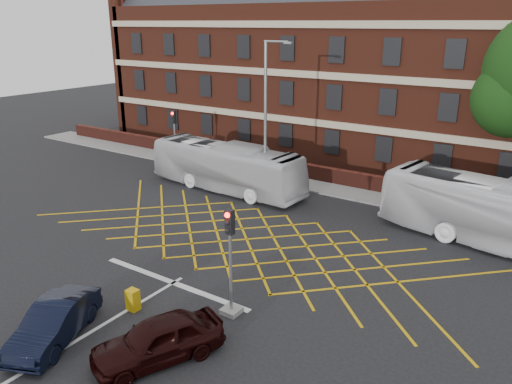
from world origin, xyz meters
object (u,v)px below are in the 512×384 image
Objects in this scene: car_maroon at (158,340)px; traffic_light_near at (231,272)px; traffic_light_far at (175,143)px; bus_right at (507,216)px; bus_left at (226,167)px; street_lamp at (266,146)px; direction_signs at (184,147)px; utility_cabinet at (133,300)px; car_navy at (54,322)px.

traffic_light_near is (0.34, 3.58, 1.02)m from car_maroon.
traffic_light_near is 21.54m from traffic_light_far.
bus_right is 2.89× the size of traffic_light_far.
street_lamp is at bearing -82.51° from bus_left.
bus_right is 2.81× the size of car_maroon.
bus_right reaches higher than direction_signs.
car_maroon is at bearing -48.70° from traffic_light_far.
utility_cabinet is (12.76, -16.29, -1.33)m from traffic_light_far.
traffic_light_near is at bearing 109.46° from car_maroon.
car_maroon is 5.08× the size of utility_cabinet.
street_lamp is (-2.12, 16.90, 2.68)m from car_navy.
car_maroon is 3.41m from utility_cabinet.
traffic_light_far reaches higher than direction_signs.
traffic_light_far is 10.22m from street_lamp.
car_maroon is (-8.00, -15.83, -0.97)m from bus_right.
traffic_light_near is at bearing -138.63° from bus_left.
street_lamp is 10.16m from direction_signs.
car_navy is at bearing -59.47° from direction_signs.
bus_left is 2.58× the size of car_maroon.
bus_right is (16.91, 0.40, 0.14)m from bus_left.
bus_right is 2.91× the size of car_navy.
street_lamp is 14.62m from utility_cabinet.
car_navy is at bearing -136.79° from car_maroon.
bus_left is at bearing -19.98° from traffic_light_far.
street_lamp is (9.83, -2.27, 1.62)m from traffic_light_far.
bus_left is 13.14× the size of utility_cabinet.
car_navy is at bearing -159.52° from bus_left.
traffic_light_near is (4.12, 4.83, 1.06)m from car_navy.
bus_left reaches higher than car_maroon.
utility_cabinet is (12.47, -16.88, -0.95)m from direction_signs.
car_maroon is 0.45× the size of street_lamp.
car_navy is at bearing 154.22° from bus_right.
street_lamp is 11.17× the size of utility_cabinet.
street_lamp reaches higher than car_maroon.
car_maroon is at bearing 162.01° from bus_right.
car_maroon is at bearing -69.32° from street_lamp.
car_maroon reaches higher than utility_cabinet.
car_maroon is 3.74m from traffic_light_near.
traffic_light_near is at bearing 30.44° from utility_cabinet.
traffic_light_near reaches higher than car_navy.
bus_right is 18.00m from utility_cabinet.
direction_signs reaches higher than car_navy.
street_lamp is (-6.24, 12.07, 1.62)m from traffic_light_near.
bus_left is at bearing 100.18° from bus_right.
car_navy is (-11.79, -17.09, -1.02)m from bus_right.
bus_right is 2.89× the size of traffic_light_near.
traffic_light_far is 0.44× the size of street_lamp.
direction_signs is at bearing 63.63° from traffic_light_far.
car_maroon is at bearing -28.68° from utility_cabinet.
utility_cabinet is at bearing -78.20° from street_lamp.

